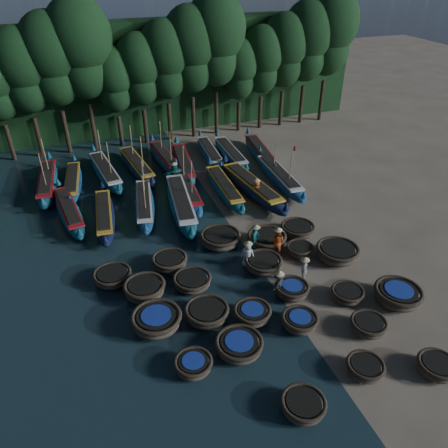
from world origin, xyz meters
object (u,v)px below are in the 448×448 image
object	(u,v)px
coracle_5	(193,365)
fisherman_1	(255,238)
fisherman_2	(277,241)
coracle_7	(300,321)
coracle_6	(239,345)
long_boat_15	(210,153)
coracle_10	(157,320)
fisherman_3	(279,284)
coracle_4	(437,367)
long_boat_14	(183,164)
coracle_8	(368,325)
fisherman_6	(256,190)
coracle_9	(398,295)
coracle_23	(267,239)
coracle_14	(347,294)
long_boat_10	(73,182)
long_boat_5	(187,190)
coracle_2	(303,405)
coracle_13	(292,290)
coracle_19	(337,252)
coracle_3	(365,368)
long_boat_6	(224,188)
long_boat_3	(144,204)
long_boat_2	(104,215)
long_boat_11	(106,172)
long_boat_1	(69,211)
long_boat_4	(181,203)
coracle_20	(112,276)
coracle_15	(145,289)
long_boat_7	(252,187)
coracle_18	(300,250)
coracle_17	(263,263)
long_boat_12	(137,165)
fisherman_5	(175,174)
long_boat_17	(260,152)
coracle_12	(252,313)
coracle_11	(207,313)
fisherman_4	(304,269)
long_boat_16	(231,154)
coracle_22	(220,238)
long_boat_13	(165,159)

from	to	relation	value
coracle_5	fisherman_1	distance (m)	9.31
fisherman_2	coracle_7	bearing A→B (deg)	124.01
coracle_6	long_boat_15	xyz separation A→B (m)	(5.58, 20.77, 0.08)
coracle_10	fisherman_3	bearing A→B (deg)	0.79
coracle_4	long_boat_14	bearing A→B (deg)	101.60
coracle_8	fisherman_6	xyz separation A→B (m)	(0.05, 13.37, 0.53)
coracle_9	coracle_23	size ratio (longest dim) A/B	1.01
coracle_14	long_boat_10	distance (m)	21.70
long_boat_15	fisherman_1	world-z (taller)	fisherman_1
coracle_23	long_boat_5	world-z (taller)	long_boat_5
coracle_2	fisherman_3	world-z (taller)	fisherman_3
coracle_6	coracle_13	world-z (taller)	coracle_13
fisherman_1	fisherman_3	xyz separation A→B (m)	(-0.44, -4.01, -0.19)
coracle_19	fisherman_2	world-z (taller)	fisherman_2
coracle_13	coracle_23	size ratio (longest dim) A/B	0.67
coracle_3	long_boat_6	size ratio (longest dim) A/B	0.24
coracle_7	fisherman_1	size ratio (longest dim) A/B	0.92
long_boat_3	long_boat_2	bearing A→B (deg)	-160.27
long_boat_11	long_boat_1	bearing A→B (deg)	-127.43
coracle_6	long_boat_4	bearing A→B (deg)	86.06
coracle_20	coracle_19	bearing A→B (deg)	-10.84
coracle_15	coracle_20	bearing A→B (deg)	129.23
long_boat_1	long_boat_11	distance (m)	6.07
coracle_4	coracle_5	bearing A→B (deg)	159.25
long_boat_7	coracle_18	bearing A→B (deg)	-99.44
coracle_4	fisherman_3	bearing A→B (deg)	121.70
coracle_7	coracle_17	distance (m)	4.67
fisherman_2	coracle_4	bearing A→B (deg)	154.12
long_boat_4	long_boat_12	size ratio (longest dim) A/B	1.10
long_boat_10	long_boat_12	world-z (taller)	long_boat_12
coracle_13	long_boat_11	distance (m)	18.85
long_boat_1	fisherman_5	world-z (taller)	fisherman_5
long_boat_17	coracle_4	bearing A→B (deg)	-88.12
long_boat_3	fisherman_3	bearing A→B (deg)	-56.65
coracle_19	long_boat_1	world-z (taller)	long_boat_1
coracle_3	coracle_7	distance (m)	3.60
coracle_12	long_boat_3	size ratio (longest dim) A/B	0.28
coracle_10	fisherman_6	xyz separation A→B (m)	(9.41, 9.71, 0.43)
coracle_11	fisherman_1	bearing A→B (deg)	44.41
coracle_7	long_boat_4	distance (m)	12.81
long_boat_2	fisherman_4	bearing A→B (deg)	-41.38
coracle_18	coracle_3	bearing A→B (deg)	-99.99
long_boat_16	fisherman_4	size ratio (longest dim) A/B	4.58
coracle_22	long_boat_2	distance (m)	8.13
long_boat_6	coracle_11	bearing A→B (deg)	-112.09
coracle_4	long_boat_14	size ratio (longest dim) A/B	0.24
long_boat_12	coracle_22	bearing A→B (deg)	-83.17
coracle_11	long_boat_13	distance (m)	18.50
coracle_19	coracle_12	bearing A→B (deg)	-156.74
coracle_7	fisherman_4	bearing A→B (deg)	58.44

